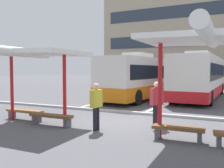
% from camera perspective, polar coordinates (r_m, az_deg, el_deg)
% --- Properties ---
extents(ground_plane, '(160.00, 160.00, 0.00)m').
position_cam_1_polar(ground_plane, '(10.44, 2.90, -8.96)').
color(ground_plane, '#515156').
extents(terminal_building, '(33.24, 12.54, 20.60)m').
position_cam_1_polar(terminal_building, '(46.35, 20.99, 11.34)').
color(terminal_building, tan).
rests_on(terminal_building, ground).
extents(coach_bus_0, '(3.65, 11.24, 3.44)m').
position_cam_1_polar(coach_bus_0, '(19.45, 7.78, 1.32)').
color(coach_bus_0, silver).
rests_on(coach_bus_0, ground).
extents(coach_bus_1, '(3.09, 12.00, 3.56)m').
position_cam_1_polar(coach_bus_1, '(20.63, 19.91, 1.49)').
color(coach_bus_1, silver).
rests_on(coach_bus_1, ground).
extents(lane_stripe_0, '(0.16, 14.00, 0.01)m').
position_cam_1_polar(lane_stripe_0, '(21.09, 3.24, -2.78)').
color(lane_stripe_0, white).
rests_on(lane_stripe_0, ground).
extents(lane_stripe_1, '(0.16, 14.00, 0.01)m').
position_cam_1_polar(lane_stripe_1, '(19.91, 14.12, -3.23)').
color(lane_stripe_1, white).
rests_on(lane_stripe_1, ground).
extents(waiting_shelter_0, '(3.86, 4.52, 3.07)m').
position_cam_1_polar(waiting_shelter_0, '(10.53, -18.16, 6.55)').
color(waiting_shelter_0, red).
rests_on(waiting_shelter_0, ground).
extents(bench_0, '(1.88, 0.47, 0.45)m').
position_cam_1_polar(bench_0, '(11.62, -19.61, -6.19)').
color(bench_0, brown).
rests_on(bench_0, ground).
extents(bench_1, '(1.88, 0.46, 0.45)m').
position_cam_1_polar(bench_1, '(10.14, -13.93, -7.45)').
color(bench_1, brown).
rests_on(bench_1, ground).
extents(waiting_shelter_1, '(4.05, 4.55, 3.28)m').
position_cam_1_polar(waiting_shelter_1, '(7.65, 21.91, 9.35)').
color(waiting_shelter_1, red).
rests_on(waiting_shelter_1, ground).
extents(bench_2, '(1.59, 0.47, 0.45)m').
position_cam_1_polar(bench_2, '(8.05, 15.05, -10.29)').
color(bench_2, brown).
rests_on(bench_2, ground).
extents(platform_kerb, '(44.00, 0.24, 0.12)m').
position_cam_1_polar(platform_kerb, '(12.40, 6.78, -6.75)').
color(platform_kerb, '#ADADA8').
rests_on(platform_kerb, ground).
extents(waiting_passenger_0, '(0.27, 0.52, 1.72)m').
position_cam_1_polar(waiting_passenger_0, '(8.99, -3.69, -4.44)').
color(waiting_passenger_0, black).
rests_on(waiting_passenger_0, ground).
extents(waiting_passenger_1, '(0.48, 0.54, 1.76)m').
position_cam_1_polar(waiting_passenger_1, '(9.65, 10.30, -3.81)').
color(waiting_passenger_1, black).
rests_on(waiting_passenger_1, ground).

